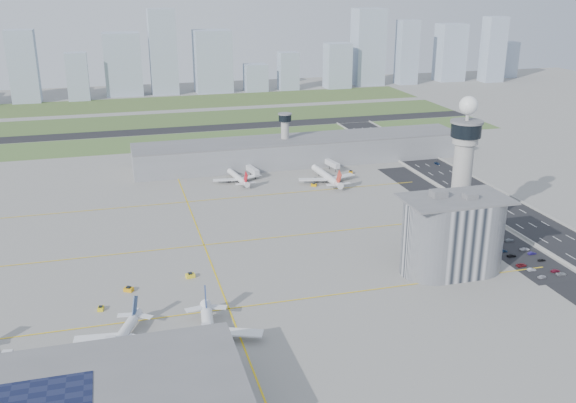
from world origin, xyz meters
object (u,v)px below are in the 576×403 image
object	(u,v)px
secondary_tower	(285,134)
car_lot_4	(503,251)
admin_building	(453,235)
car_lot_0	(542,277)
airplane_near_b	(118,334)
car_hw_4	(378,142)
car_lot_3	(512,256)
car_lot_9	(532,253)
jet_bridge_near_2	(205,354)
tug_0	(101,308)
airplane_far_b	(327,172)
car_hw_2	(437,163)
airplane_near_c	(209,329)
car_lot_8	(542,260)
tug_3	(190,275)
car_lot_7	(555,271)
tug_2	(129,289)
car_hw_1	(497,205)
car_lot_2	(521,265)
car_lot_11	(510,240)
tug_1	(187,338)
jet_bridge_far_0	(248,169)
jet_bridge_far_1	(327,163)
car_lot_10	(525,249)
tug_4	(314,185)
car_lot_1	(531,269)
control_tower	(463,163)
airplane_far_a	(237,173)
tug_5	(351,172)
car_lot_6	(561,274)

from	to	relation	value
secondary_tower	car_lot_4	bearing A→B (deg)	-71.83
admin_building	car_lot_0	size ratio (longest dim) A/B	11.51
airplane_near_b	car_hw_4	xyz separation A→B (m)	(186.16, 227.10, -4.39)
car_lot_4	car_lot_3	bearing A→B (deg)	-168.98
car_lot_9	jet_bridge_near_2	bearing A→B (deg)	102.29
car_hw_4	tug_0	bearing A→B (deg)	-126.19
airplane_far_b	car_lot_9	distance (m)	132.54
airplane_near_b	car_hw_2	world-z (taller)	airplane_near_b
airplane_near_c	car_lot_8	world-z (taller)	airplane_near_c
airplane_near_b	car_lot_0	world-z (taller)	airplane_near_b
car_lot_4	tug_3	bearing A→B (deg)	92.36
car_lot_7	car_lot_8	size ratio (longest dim) A/B	1.22
tug_2	car_lot_8	xyz separation A→B (m)	(166.98, -18.39, -0.40)
airplane_far_b	car_hw_1	xyz separation A→B (m)	(71.68, -63.33, -5.10)
airplane_far_b	car_lot_2	world-z (taller)	airplane_far_b
car_lot_8	car_lot_11	world-z (taller)	car_lot_11
airplane_near_b	tug_1	distance (m)	21.74
jet_bridge_far_0	tug_2	bearing A→B (deg)	-38.72
jet_bridge_far_1	car_lot_10	distance (m)	150.88
tug_0	airplane_far_b	bearing A→B (deg)	54.28
secondary_tower	car_lot_7	size ratio (longest dim) A/B	7.87
car_hw_2	airplane_near_b	bearing A→B (deg)	-144.20
tug_1	tug_4	bearing A→B (deg)	167.75
car_lot_1	car_lot_10	distance (m)	20.92
control_tower	airplane_far_a	world-z (taller)	control_tower
jet_bridge_far_1	tug_3	world-z (taller)	jet_bridge_far_1
tug_0	tug_5	bearing A→B (deg)	52.71
airplane_near_c	jet_bridge_far_1	world-z (taller)	airplane_near_c
airplane_far_b	tug_3	bearing A→B (deg)	135.17
car_lot_1	car_lot_11	xyz separation A→B (m)	(9.28, 29.11, 0.03)
car_lot_3	car_lot_10	xyz separation A→B (m)	(9.48, 4.44, 0.01)
car_lot_9	jet_bridge_far_1	bearing A→B (deg)	11.32
tug_4	car_lot_10	distance (m)	126.52
jet_bridge_near_2	tug_3	world-z (taller)	jet_bridge_near_2
car_lot_2	car_lot_3	distance (m)	9.57
admin_building	airplane_far_b	bearing A→B (deg)	94.34
tug_5	car_lot_9	distance (m)	137.19
car_lot_1	car_lot_2	world-z (taller)	car_lot_2
airplane_far_b	car_hw_1	bearing A→B (deg)	-135.02
car_hw_1	airplane_near_c	bearing A→B (deg)	-145.21
secondary_tower	car_hw_4	bearing A→B (deg)	21.76
jet_bridge_near_2	car_lot_2	xyz separation A→B (m)	(134.92, 33.97, -2.23)
jet_bridge_far_0	car_hw_2	distance (m)	120.47
car_lot_2	car_lot_11	world-z (taller)	car_lot_11
secondary_tower	car_hw_2	world-z (taller)	secondary_tower
jet_bridge_far_1	car_hw_4	distance (m)	74.32
secondary_tower	car_lot_6	world-z (taller)	secondary_tower
car_lot_9	airplane_far_b	bearing A→B (deg)	18.53
tug_5	car_lot_1	world-z (taller)	tug_5
airplane_far_b	car_lot_8	bearing A→B (deg)	-162.12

